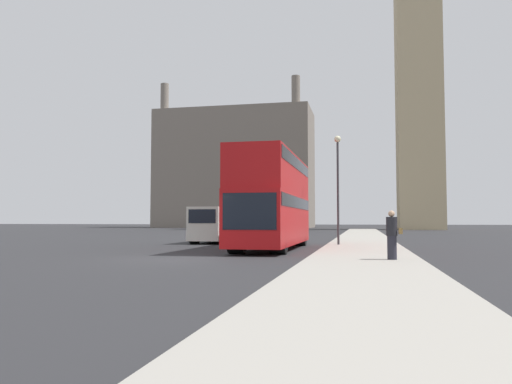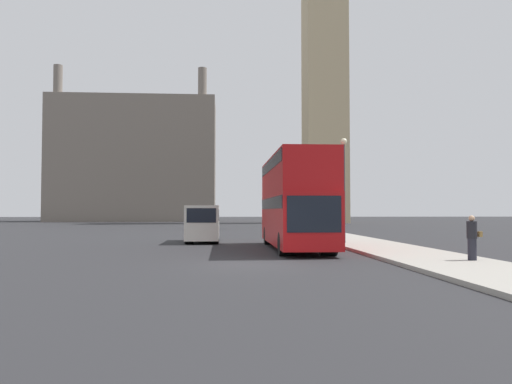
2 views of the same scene
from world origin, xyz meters
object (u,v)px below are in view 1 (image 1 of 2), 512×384
clock_tower (417,26)px  parked_sedan (271,227)px  street_lamp (338,173)px  red_double_decker_bus (273,198)px  pedestrian (392,235)px  white_van (214,224)px

clock_tower → parked_sedan: (-18.51, -26.95, -31.24)m
street_lamp → parked_sedan: (-8.48, 26.22, -3.31)m
red_double_decker_bus → clock_tower: bearing=76.7°
pedestrian → clock_tower: bearing=82.9°
clock_tower → parked_sedan: size_ratio=14.35×
white_van → street_lamp: (7.97, -3.45, 2.77)m
pedestrian → parked_sedan: (-10.70, 36.15, -0.29)m
pedestrian → white_van: bearing=127.3°
parked_sedan → white_van: bearing=-88.7°
parked_sedan → street_lamp: bearing=-72.1°
pedestrian → parked_sedan: pedestrian is taller
white_van → pedestrian: 16.81m
red_double_decker_bus → parked_sedan: (-5.35, 28.69, -1.89)m
red_double_decker_bus → white_van: size_ratio=2.07×
white_van → parked_sedan: 22.79m
red_double_decker_bus → street_lamp: size_ratio=1.79×
red_double_decker_bus → street_lamp: bearing=38.3°
pedestrian → parked_sedan: 37.70m
clock_tower → pedestrian: 70.72m
red_double_decker_bus → white_van: red_double_decker_bus is taller
white_van → parked_sedan: (-0.51, 22.78, -0.54)m
red_double_decker_bus → white_van: bearing=129.3°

